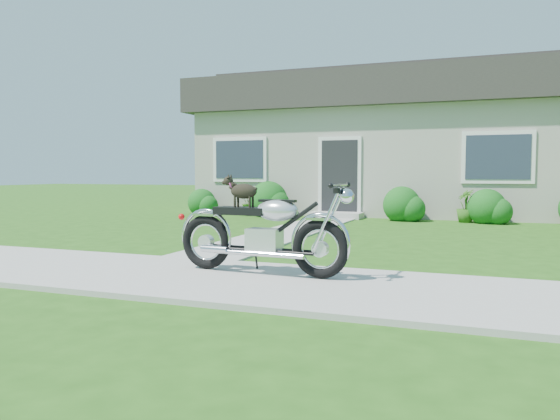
{
  "coord_description": "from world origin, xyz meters",
  "views": [
    {
      "loc": [
        2.26,
        -5.53,
        1.24
      ],
      "look_at": [
        -0.21,
        1.0,
        0.75
      ],
      "focal_mm": 35.0,
      "sensor_mm": 36.0,
      "label": 1
    }
  ],
  "objects_px": {
    "potted_plant_left": "(250,202)",
    "potted_plant_right": "(466,206)",
    "house": "(411,143)",
    "motorcycle_with_dog": "(264,231)"
  },
  "relations": [
    {
      "from": "potted_plant_left",
      "to": "potted_plant_right",
      "type": "bearing_deg",
      "value": 0.0
    },
    {
      "from": "house",
      "to": "motorcycle_with_dog",
      "type": "distance_m",
      "value": 11.76
    },
    {
      "from": "potted_plant_right",
      "to": "potted_plant_left",
      "type": "bearing_deg",
      "value": 180.0
    },
    {
      "from": "potted_plant_left",
      "to": "motorcycle_with_dog",
      "type": "height_order",
      "value": "motorcycle_with_dog"
    },
    {
      "from": "house",
      "to": "potted_plant_left",
      "type": "xyz_separation_m",
      "value": [
        -3.97,
        -3.44,
        -1.77
      ]
    },
    {
      "from": "house",
      "to": "potted_plant_right",
      "type": "bearing_deg",
      "value": -62.48
    },
    {
      "from": "house",
      "to": "potted_plant_right",
      "type": "height_order",
      "value": "house"
    },
    {
      "from": "house",
      "to": "potted_plant_right",
      "type": "xyz_separation_m",
      "value": [
        1.79,
        -3.44,
        -1.75
      ]
    },
    {
      "from": "house",
      "to": "potted_plant_left",
      "type": "bearing_deg",
      "value": -139.07
    },
    {
      "from": "house",
      "to": "potted_plant_right",
      "type": "relative_size",
      "value": 15.52
    }
  ]
}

